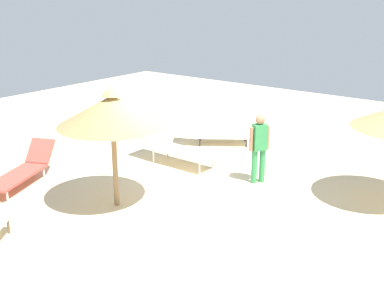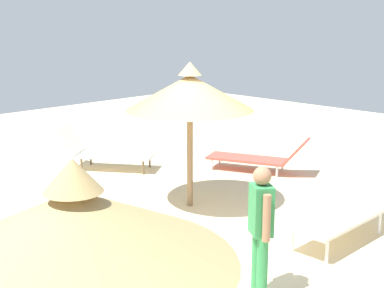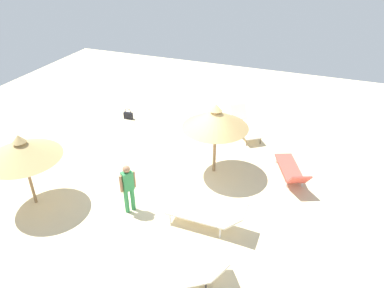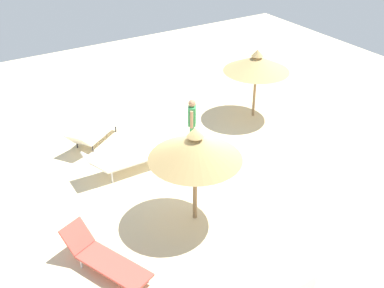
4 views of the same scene
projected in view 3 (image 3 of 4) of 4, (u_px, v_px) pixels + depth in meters
name	position (u px, v px, depth m)	size (l,w,h in m)	color
ground	(178.00, 183.00, 11.82)	(24.00, 24.00, 0.10)	beige
parasol_umbrella_far_right	(22.00, 150.00, 9.98)	(2.13, 2.13, 2.31)	olive
parasol_umbrella_near_right	(216.00, 119.00, 11.36)	(2.13, 2.13, 2.47)	olive
lounge_chair_edge	(245.00, 124.00, 14.44)	(1.72, 2.03, 0.89)	silver
lounge_chair_center	(208.00, 215.00, 9.81)	(2.19, 0.66, 0.85)	silver
lounge_chair_back	(292.00, 171.00, 11.78)	(1.37, 2.17, 0.78)	#CC4C3F
lounge_chair_front	(187.00, 273.00, 8.26)	(1.99, 1.67, 0.74)	silver
person_standing_near_left	(128.00, 186.00, 10.15)	(0.35, 0.41, 1.56)	#338C4C
handbag	(128.00, 115.00, 15.66)	(0.40, 0.16, 0.48)	black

